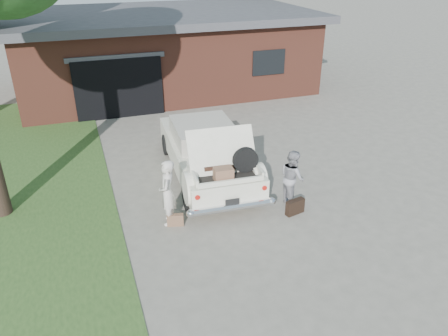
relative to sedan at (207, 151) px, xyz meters
name	(u,v)px	position (x,y,z in m)	size (l,w,h in m)	color
ground	(232,221)	(-0.13, -2.41, -0.73)	(90.00, 90.00, 0.00)	gray
house	(164,50)	(0.85, 9.07, 0.94)	(12.80, 7.80, 3.30)	brown
sedan	(207,151)	(0.00, 0.00, 0.00)	(2.23, 5.09, 1.93)	white
woman_left	(167,193)	(-1.54, -1.98, 0.06)	(0.58, 0.38, 1.58)	beige
woman_right	(292,177)	(1.53, -2.11, -0.02)	(0.69, 0.54, 1.42)	gray
suitcase_left	(175,220)	(-1.44, -2.15, -0.58)	(0.38, 0.12, 0.29)	brown
suitcase_right	(295,207)	(1.39, -2.61, -0.54)	(0.48, 0.15, 0.37)	black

